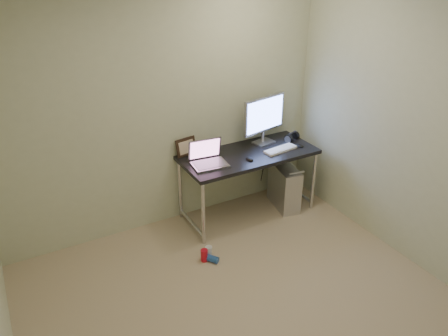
% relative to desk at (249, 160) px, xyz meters
% --- Properties ---
extents(floor, '(3.50, 3.50, 0.00)m').
position_rel_desk_xyz_m(floor, '(-0.81, -1.43, -0.67)').
color(floor, tan).
rests_on(floor, ground).
extents(wall_back, '(3.50, 0.02, 2.50)m').
position_rel_desk_xyz_m(wall_back, '(-0.81, 0.32, 0.58)').
color(wall_back, beige).
rests_on(wall_back, ground).
extents(wall_right, '(0.02, 3.50, 2.50)m').
position_rel_desk_xyz_m(wall_right, '(0.94, -1.43, 0.58)').
color(wall_right, beige).
rests_on(wall_right, ground).
extents(desk, '(1.48, 0.65, 0.75)m').
position_rel_desk_xyz_m(desk, '(0.00, 0.00, 0.00)').
color(desk, black).
rests_on(desk, ground).
extents(tower_computer, '(0.30, 0.52, 0.54)m').
position_rel_desk_xyz_m(tower_computer, '(0.45, -0.08, -0.41)').
color(tower_computer, '#B3B3B7').
rests_on(tower_computer, ground).
extents(cable_a, '(0.01, 0.16, 0.69)m').
position_rel_desk_xyz_m(cable_a, '(0.40, 0.27, -0.27)').
color(cable_a, black).
rests_on(cable_a, ground).
extents(cable_b, '(0.02, 0.11, 0.71)m').
position_rel_desk_xyz_m(cable_b, '(0.49, 0.25, -0.29)').
color(cable_b, black).
rests_on(cable_b, ground).
extents(can_red, '(0.08, 0.08, 0.13)m').
position_rel_desk_xyz_m(can_red, '(-0.82, -0.54, -0.60)').
color(can_red, red).
rests_on(can_red, ground).
extents(can_white, '(0.07, 0.07, 0.13)m').
position_rel_desk_xyz_m(can_white, '(-0.76, -0.51, -0.60)').
color(can_white, white).
rests_on(can_white, ground).
extents(can_blue, '(0.12, 0.14, 0.07)m').
position_rel_desk_xyz_m(can_blue, '(-0.76, -0.59, -0.63)').
color(can_blue, '#2452A4').
rests_on(can_blue, ground).
extents(laptop, '(0.38, 0.32, 0.24)m').
position_rel_desk_xyz_m(laptop, '(-0.50, -0.01, 0.14)').
color(laptop, '#AAAAB1').
rests_on(laptop, desk).
extents(monitor, '(0.57, 0.21, 0.54)m').
position_rel_desk_xyz_m(monitor, '(0.29, 0.16, 0.40)').
color(monitor, '#AAAAB1').
rests_on(monitor, desk).
extents(keyboard, '(0.40, 0.17, 0.02)m').
position_rel_desk_xyz_m(keyboard, '(0.34, -0.11, 0.10)').
color(keyboard, white).
rests_on(keyboard, desk).
extents(mouse_right, '(0.07, 0.10, 0.03)m').
position_rel_desk_xyz_m(mouse_right, '(0.59, -0.13, 0.10)').
color(mouse_right, black).
rests_on(mouse_right, desk).
extents(mouse_left, '(0.07, 0.11, 0.03)m').
position_rel_desk_xyz_m(mouse_left, '(-0.08, -0.15, 0.10)').
color(mouse_left, black).
rests_on(mouse_left, desk).
extents(headphones, '(0.20, 0.11, 0.11)m').
position_rel_desk_xyz_m(headphones, '(0.62, 0.07, 0.12)').
color(headphones, black).
rests_on(headphones, desk).
extents(picture_frame, '(0.25, 0.11, 0.19)m').
position_rel_desk_xyz_m(picture_frame, '(-0.61, 0.29, 0.18)').
color(picture_frame, black).
rests_on(picture_frame, desk).
extents(webcam, '(0.04, 0.03, 0.12)m').
position_rel_desk_xyz_m(webcam, '(-0.38, 0.26, 0.17)').
color(webcam, silver).
rests_on(webcam, desk).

